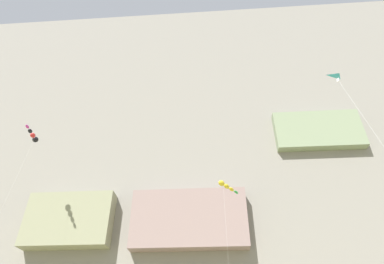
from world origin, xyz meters
The scene contains 4 objects.
cliff_face centered at (0.01, 57.33, 35.20)m, with size 180.00×27.70×70.50m.
kite_windsock_upper_left centered at (5.34, 33.34, 18.89)m, with size 2.76×4.53×19.24m.
kite_delta_front_field centered at (13.31, 14.60, 16.99)m, with size 2.21×3.58×18.63m.
kite_windsock_high_center centered at (-21.52, 33.65, 27.73)m, with size 1.18×5.89×28.17m.
Camera 1 is at (3.70, -2.59, 2.02)m, focal length 30.19 mm.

